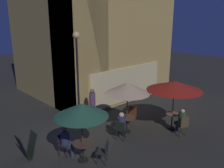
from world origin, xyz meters
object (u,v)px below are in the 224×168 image
(cafe_chair_1, at_px, (121,128))
(patron_seated_0, at_px, (122,124))
(cafe_table_1, at_px, (83,148))
(patron_seated_2, at_px, (181,120))
(cafe_chair_2, at_px, (104,150))
(cafe_chair_0, at_px, (132,114))
(cafe_chair_4, at_px, (183,124))
(patio_umbrella_2, at_px, (174,86))
(cafe_table_0, at_px, (127,121))
(patio_umbrella_1, at_px, (81,110))
(patron_standing_3, at_px, (92,106))
(cafe_table_2, at_px, (172,119))
(menu_sandwich_board, at_px, (27,146))
(cafe_chair_3, at_px, (63,142))
(patron_seated_1, at_px, (66,140))
(patio_umbrella_0, at_px, (127,88))
(street_lamp_near_corner, at_px, (77,63))

(cafe_chair_1, distance_m, patron_seated_0, 0.21)
(cafe_table_1, bearing_deg, patron_seated_2, -17.34)
(cafe_table_1, bearing_deg, cafe_chair_2, -55.00)
(cafe_chair_0, bearing_deg, cafe_chair_4, 84.87)
(patio_umbrella_2, height_order, patron_seated_2, patio_umbrella_2)
(cafe_table_0, relative_size, patio_umbrella_1, 0.33)
(patron_seated_2, bearing_deg, patron_standing_3, 50.77)
(cafe_table_2, height_order, patio_umbrella_2, patio_umbrella_2)
(menu_sandwich_board, height_order, patron_seated_2, patron_seated_2)
(patron_standing_3, bearing_deg, cafe_chair_3, -74.36)
(cafe_chair_4, relative_size, patron_seated_2, 0.76)
(patio_umbrella_2, xyz_separation_m, patron_seated_1, (-4.98, 1.47, -1.46))
(cafe_chair_1, bearing_deg, patio_umbrella_0, 0.00)
(patron_seated_0, xyz_separation_m, patron_seated_2, (2.25, -1.58, -0.00))
(menu_sandwich_board, distance_m, patio_umbrella_1, 2.59)
(patron_standing_3, bearing_deg, street_lamp_near_corner, -111.65)
(street_lamp_near_corner, xyz_separation_m, cafe_table_1, (-1.58, -2.40, -2.64))
(patio_umbrella_0, relative_size, patron_standing_3, 1.31)
(cafe_table_1, distance_m, cafe_chair_2, 0.81)
(cafe_table_2, xyz_separation_m, patio_umbrella_0, (-1.83, 1.26, 1.62))
(street_lamp_near_corner, bearing_deg, cafe_chair_2, -109.89)
(cafe_chair_4, bearing_deg, patio_umbrella_0, 58.29)
(cafe_table_1, relative_size, cafe_chair_3, 0.83)
(cafe_chair_1, xyz_separation_m, cafe_chair_4, (2.32, -1.66, 0.02))
(street_lamp_near_corner, distance_m, patron_seated_2, 5.38)
(patio_umbrella_2, height_order, patron_seated_0, patio_umbrella_2)
(patron_seated_0, xyz_separation_m, patron_seated_1, (-2.50, 0.50, -0.03))
(patio_umbrella_1, height_order, patron_seated_2, patio_umbrella_1)
(patio_umbrella_2, distance_m, patron_seated_2, 1.58)
(patio_umbrella_1, height_order, patron_seated_1, patio_umbrella_1)
(cafe_table_2, bearing_deg, patron_seated_0, 158.57)
(patio_umbrella_0, relative_size, cafe_chair_4, 2.53)
(cafe_chair_2, bearing_deg, street_lamp_near_corner, -54.89)
(street_lamp_near_corner, xyz_separation_m, patio_umbrella_2, (3.14, -3.20, -1.02))
(cafe_table_2, relative_size, cafe_chair_4, 0.82)
(cafe_table_2, height_order, cafe_chair_0, cafe_chair_0)
(menu_sandwich_board, relative_size, patio_umbrella_1, 0.43)
(menu_sandwich_board, height_order, patio_umbrella_2, patio_umbrella_2)
(cafe_table_1, xyz_separation_m, patio_umbrella_2, (4.71, -0.80, 1.62))
(patio_umbrella_0, height_order, cafe_chair_2, patio_umbrella_0)
(cafe_chair_1, xyz_separation_m, patron_seated_0, (0.12, 0.05, 0.17))
(patio_umbrella_2, bearing_deg, cafe_chair_1, 160.56)
(menu_sandwich_board, distance_m, cafe_chair_2, 2.92)
(menu_sandwich_board, distance_m, cafe_chair_0, 5.10)
(menu_sandwich_board, distance_m, cafe_chair_3, 1.34)
(cafe_chair_2, bearing_deg, cafe_table_1, 0.00)
(cafe_table_2, height_order, patron_seated_1, patron_seated_1)
(menu_sandwich_board, bearing_deg, cafe_table_1, -46.40)
(cafe_table_1, distance_m, patio_umbrella_0, 3.33)
(patio_umbrella_0, height_order, cafe_chair_3, patio_umbrella_0)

